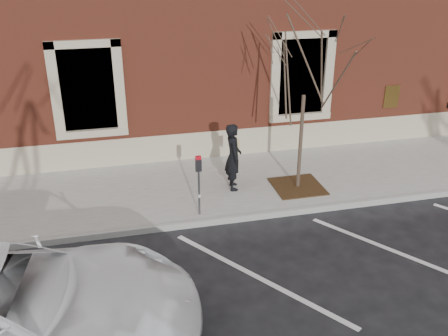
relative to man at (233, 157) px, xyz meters
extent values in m
plane|color=#28282B|center=(-0.43, -1.38, -1.02)|extent=(120.00, 120.00, 0.00)
cube|color=beige|center=(-0.43, 0.37, -0.95)|extent=(40.00, 3.50, 0.15)
cube|color=#9E9E99|center=(-0.43, -1.43, -0.95)|extent=(40.00, 0.12, 0.15)
cube|color=brown|center=(-0.43, 6.37, 2.98)|extent=(40.00, 8.50, 8.00)
cube|color=tan|center=(-0.43, 2.15, -0.47)|extent=(40.00, 0.06, 0.80)
cube|color=black|center=(-3.43, 2.27, 1.38)|extent=(1.40, 0.30, 2.20)
cube|color=tan|center=(-3.43, 2.10, 0.18)|extent=(1.90, 0.20, 0.20)
cube|color=black|center=(2.57, 2.27, 1.38)|extent=(1.40, 0.30, 2.20)
cube|color=tan|center=(2.57, 2.10, 0.18)|extent=(1.90, 0.20, 0.20)
imported|color=black|center=(0.00, 0.00, 0.00)|extent=(0.47, 0.67, 1.74)
cylinder|color=#595B60|center=(-1.10, -1.16, -0.31)|extent=(0.05, 0.05, 1.12)
cube|color=black|center=(-1.10, -1.16, 0.39)|extent=(0.13, 0.10, 0.29)
cube|color=red|center=(-1.10, -1.16, 0.57)|extent=(0.12, 0.10, 0.07)
cube|color=white|center=(-1.10, -1.21, -0.37)|extent=(0.06, 0.00, 0.08)
cube|color=#3E2613|center=(1.64, -0.35, -0.85)|extent=(1.25, 1.25, 0.03)
cylinder|color=brown|center=(1.64, -0.35, 0.36)|extent=(0.09, 0.09, 2.46)
camera|label=1|loc=(-2.90, -11.17, 4.95)|focal=40.00mm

